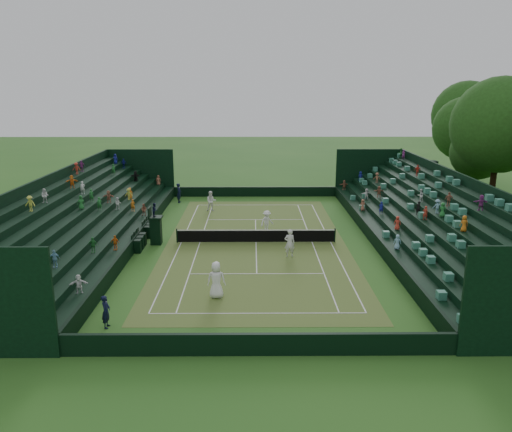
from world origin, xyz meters
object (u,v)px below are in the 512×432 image
at_px(player_near_east, 290,243).
at_px(player_far_east, 267,221).
at_px(umpire_chair, 156,227).
at_px(player_far_west, 211,201).
at_px(tennis_net, 256,235).
at_px(player_near_west, 216,280).

relative_size(player_near_east, player_far_east, 1.10).
bearing_deg(umpire_chair, player_far_west, 72.09).
bearing_deg(player_near_east, tennis_net, -58.14).
height_order(umpire_chair, player_far_west, umpire_chair).
bearing_deg(player_far_east, tennis_net, -141.15).
xyz_separation_m(player_near_west, player_far_east, (3.07, 12.50, -0.14)).
xyz_separation_m(tennis_net, umpire_chair, (-7.25, -0.32, 0.78)).
distance_m(player_near_east, player_far_east, 5.99).
height_order(tennis_net, player_far_east, player_far_east).
relative_size(umpire_chair, player_far_west, 1.66).
height_order(tennis_net, umpire_chair, umpire_chair).
xyz_separation_m(umpire_chair, player_far_west, (3.21, 9.93, -0.38)).
height_order(player_far_west, player_far_east, player_far_west).
bearing_deg(player_far_east, player_far_west, 92.32).
height_order(umpire_chair, player_far_east, umpire_chair).
bearing_deg(tennis_net, player_near_west, -102.57).
bearing_deg(player_near_west, player_far_east, -103.56).
distance_m(player_near_west, player_near_east, 8.00).
xyz_separation_m(tennis_net, player_far_east, (0.87, 2.62, 0.35)).
distance_m(player_near_west, player_far_west, 19.58).
distance_m(tennis_net, player_far_west, 10.43).
relative_size(tennis_net, player_far_east, 6.67).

